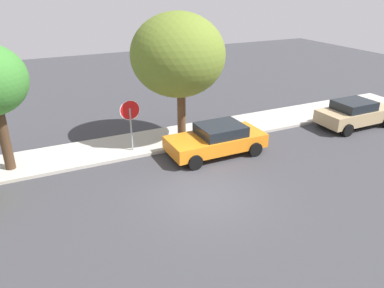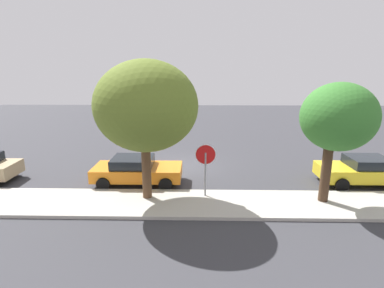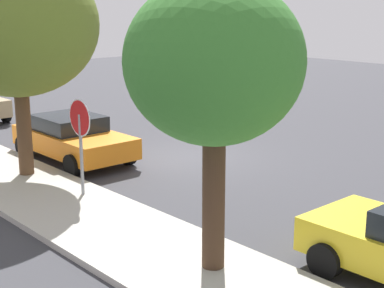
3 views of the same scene
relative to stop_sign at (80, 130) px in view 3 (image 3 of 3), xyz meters
name	(u,v)px [view 3 (image 3 of 3)]	position (x,y,z in m)	size (l,w,h in m)	color
ground_plane	(186,157)	(1.34, -4.52, -1.72)	(60.00, 60.00, 0.00)	#38383D
sidewalk_curb	(32,190)	(1.34, 0.69, -1.65)	(32.00, 2.66, 0.14)	#B2ADA3
stop_sign	(80,130)	(0.00, 0.00, 0.00)	(0.90, 0.08, 2.48)	gray
parked_car_orange	(73,138)	(3.37, -1.72, -1.02)	(4.34, 2.12, 1.36)	orange
street_tree_near_corner	(214,64)	(-5.17, 0.58, 2.00)	(2.92, 2.92, 5.12)	#422D1E
street_tree_mid_block	(16,25)	(2.42, 0.29, 2.40)	(4.22, 4.22, 6.00)	#513823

